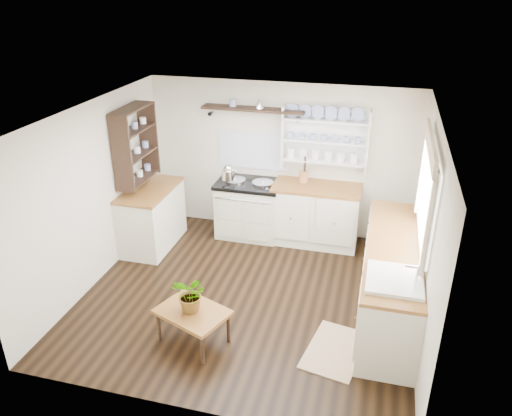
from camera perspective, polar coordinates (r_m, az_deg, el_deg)
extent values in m
cube|color=black|center=(6.39, -0.95, -9.86)|extent=(4.00, 3.80, 0.01)
cube|color=beige|center=(7.51, 2.88, 5.57)|extent=(4.00, 0.02, 2.30)
cube|color=beige|center=(5.66, 18.91, -2.72)|extent=(0.02, 3.80, 2.30)
cube|color=beige|center=(6.59, -18.04, 1.41)|extent=(0.02, 3.80, 2.30)
cube|color=white|center=(5.41, -1.13, 10.53)|extent=(4.00, 3.80, 0.01)
cube|color=white|center=(5.64, 18.93, 1.16)|extent=(0.04, 1.40, 1.00)
cube|color=white|center=(5.64, 18.72, 1.19)|extent=(0.02, 1.50, 1.10)
cube|color=beige|center=(5.44, 19.35, 6.79)|extent=(0.04, 1.55, 0.18)
cube|color=beige|center=(7.59, -0.81, -0.26)|extent=(0.93, 0.60, 0.82)
cube|color=black|center=(7.41, -0.83, 2.76)|extent=(0.97, 0.64, 0.05)
cylinder|color=silver|center=(7.45, -2.41, 3.20)|extent=(0.32, 0.32, 0.03)
cylinder|color=silver|center=(7.35, 0.78, 2.89)|extent=(0.32, 0.32, 0.03)
cylinder|color=silver|center=(7.16, -1.55, 0.88)|extent=(0.83, 0.02, 0.02)
cube|color=silver|center=(7.42, 6.82, -0.79)|extent=(1.25, 0.60, 0.88)
cube|color=brown|center=(7.24, 6.99, 2.35)|extent=(1.27, 0.63, 0.04)
cube|color=silver|center=(6.07, 15.10, -7.93)|extent=(0.60, 2.40, 0.88)
cube|color=brown|center=(5.85, 15.58, -4.31)|extent=(0.62, 2.43, 0.04)
cube|color=white|center=(5.24, 15.40, -9.00)|extent=(0.55, 0.60, 0.28)
cylinder|color=silver|center=(5.15, 17.89, -7.37)|extent=(0.02, 0.02, 0.22)
cube|color=silver|center=(7.44, -11.80, -1.10)|extent=(0.60, 1.10, 0.88)
cube|color=brown|center=(7.26, -12.10, 2.02)|extent=(0.62, 1.13, 0.04)
cube|color=white|center=(7.27, 7.98, 8.01)|extent=(1.20, 0.03, 0.90)
cube|color=white|center=(7.18, 7.89, 7.80)|extent=(1.20, 0.22, 0.02)
cylinder|color=navy|center=(7.12, 8.03, 9.90)|extent=(0.20, 0.02, 0.20)
cube|color=black|center=(7.26, -0.35, 11.25)|extent=(1.50, 0.24, 0.04)
cone|color=black|center=(7.54, -5.08, 10.82)|extent=(0.06, 0.20, 0.06)
cone|color=black|center=(7.21, 4.87, 10.17)|extent=(0.06, 0.20, 0.06)
cube|color=black|center=(7.09, -13.61, 7.10)|extent=(0.28, 0.80, 1.05)
cylinder|color=#A96C3D|center=(7.30, 5.47, 3.56)|extent=(0.14, 0.14, 0.16)
cube|color=brown|center=(5.51, -7.26, -11.73)|extent=(0.88, 0.76, 0.04)
cylinder|color=black|center=(5.70, -11.04, -13.11)|extent=(0.04, 0.04, 0.36)
cylinder|color=black|center=(5.93, -8.02, -11.16)|extent=(0.04, 0.04, 0.36)
cylinder|color=black|center=(5.34, -6.17, -15.79)|extent=(0.04, 0.04, 0.36)
cylinder|color=black|center=(5.58, -3.17, -13.54)|extent=(0.04, 0.04, 0.36)
imported|color=#3F7233|center=(5.37, -7.40, -9.79)|extent=(0.48, 0.45, 0.41)
cube|color=#976D58|center=(5.63, 8.98, -15.74)|extent=(0.70, 0.94, 0.02)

